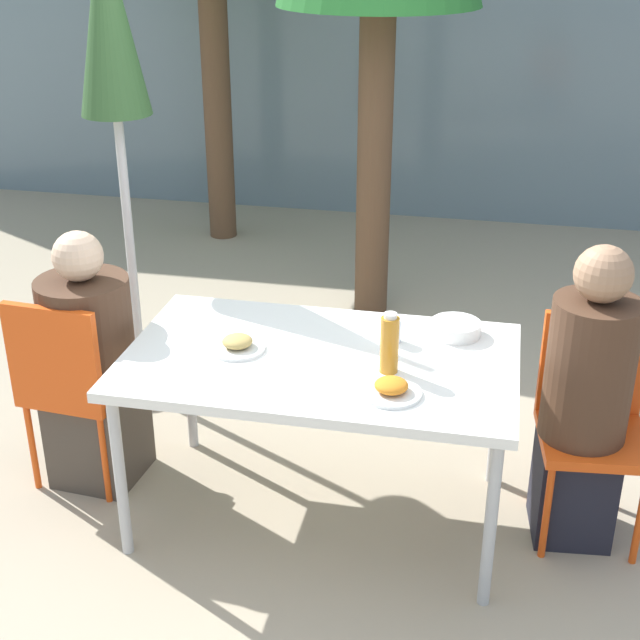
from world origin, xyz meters
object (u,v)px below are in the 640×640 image
object	(u,v)px
person_left	(92,369)
closed_umbrella	(112,54)
bottle	(389,344)
salad_bowl	(455,328)
chair_right	(592,410)
chair_left	(71,378)
person_right	(585,405)
drinking_cup	(393,330)

from	to	relation	value
person_left	closed_umbrella	size ratio (longest dim) A/B	0.50
bottle	salad_bowl	world-z (taller)	bottle
chair_right	salad_bowl	size ratio (longest dim) A/B	4.37
closed_umbrella	salad_bowl	bearing A→B (deg)	-17.81
chair_left	person_right	world-z (taller)	person_right
chair_left	chair_right	xyz separation A→B (m)	(2.07, 0.18, 0.00)
chair_right	drinking_cup	xyz separation A→B (m)	(-0.78, -0.00, 0.26)
person_right	bottle	bearing A→B (deg)	7.24
chair_left	person_left	size ratio (longest dim) A/B	0.78
person_left	salad_bowl	world-z (taller)	person_left
closed_umbrella	drinking_cup	size ratio (longest dim) A/B	23.88
person_right	bottle	size ratio (longest dim) A/B	5.20
chair_right	drinking_cup	size ratio (longest dim) A/B	9.22
chair_left	salad_bowl	distance (m)	1.57
bottle	person_left	bearing A→B (deg)	173.27
chair_right	bottle	size ratio (longest dim) A/B	3.76
person_left	chair_left	bearing A→B (deg)	-121.97
bottle	person_right	bearing A→B (deg)	12.98
closed_umbrella	salad_bowl	distance (m)	1.90
chair_left	drinking_cup	xyz separation A→B (m)	(1.29, 0.17, 0.26)
chair_right	bottle	bearing A→B (deg)	12.48
person_left	closed_umbrella	world-z (taller)	closed_umbrella
chair_right	salad_bowl	xyz separation A→B (m)	(-0.55, 0.10, 0.24)
person_left	drinking_cup	bearing A→B (deg)	9.29
person_left	salad_bowl	bearing A→B (deg)	12.75
person_left	person_right	world-z (taller)	person_right
chair_right	person_right	world-z (taller)	person_right
closed_umbrella	chair_right	bearing A→B (deg)	-16.08
drinking_cup	person_right	bearing A→B (deg)	-6.24
chair_right	bottle	distance (m)	0.87
chair_right	person_left	bearing A→B (deg)	-2.85
person_left	drinking_cup	xyz separation A→B (m)	(1.24, 0.10, 0.26)
person_right	person_left	bearing A→B (deg)	-5.24
person_left	person_right	bearing A→B (deg)	5.25
closed_umbrella	salad_bowl	xyz separation A→B (m)	(1.58, -0.51, -0.93)
chair_right	drinking_cup	distance (m)	0.82
person_left	drinking_cup	distance (m)	1.27
person_right	drinking_cup	size ratio (longest dim) A/B	12.77
chair_right	closed_umbrella	distance (m)	2.50
chair_right	closed_umbrella	size ratio (longest dim) A/B	0.39
chair_left	salad_bowl	bearing A→B (deg)	15.22
chair_left	salad_bowl	world-z (taller)	chair_left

